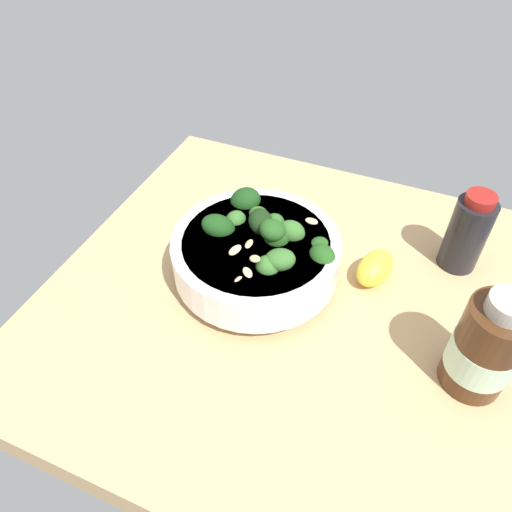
{
  "coord_description": "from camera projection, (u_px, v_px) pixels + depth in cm",
  "views": [
    {
      "loc": [
        41.37,
        13.63,
        49.73
      ],
      "look_at": [
        -1.31,
        -4.32,
        4.0
      ],
      "focal_mm": 34.21,
      "sensor_mm": 36.0,
      "label": 1
    }
  ],
  "objects": [
    {
      "name": "bottle_short",
      "position": [
        486.0,
        348.0,
        0.52
      ],
      "size": [
        7.16,
        7.16,
        14.07
      ],
      "color": "#472814",
      "rests_on": "ground_plane"
    },
    {
      "name": "bottle_tall",
      "position": [
        467.0,
        233.0,
        0.66
      ],
      "size": [
        5.29,
        5.29,
        12.07
      ],
      "color": "black",
      "rests_on": "ground_plane"
    },
    {
      "name": "lemon_wedge",
      "position": [
        375.0,
        268.0,
        0.66
      ],
      "size": [
        7.64,
        5.86,
        4.2
      ],
      "primitive_type": "ellipsoid",
      "rotation": [
        0.0,
        0.0,
        6.0
      ],
      "color": "yellow",
      "rests_on": "ground_plane"
    },
    {
      "name": "ground_plane",
      "position": [
        281.0,
        303.0,
        0.68
      ],
      "size": [
        61.32,
        61.32,
        4.76
      ],
      "primitive_type": "cube",
      "color": "tan"
    },
    {
      "name": "bowl_of_broccoli",
      "position": [
        257.0,
        252.0,
        0.65
      ],
      "size": [
        22.26,
        22.4,
        10.22
      ],
      "color": "white",
      "rests_on": "ground_plane"
    }
  ]
}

